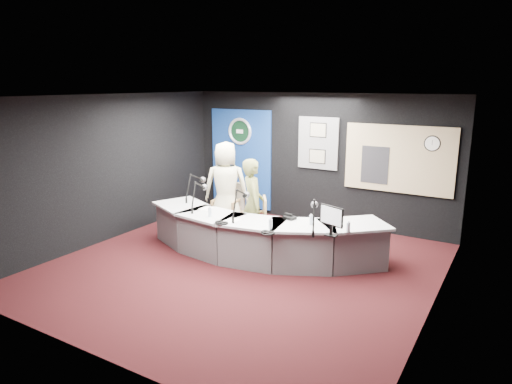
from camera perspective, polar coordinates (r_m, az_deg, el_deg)
The scene contains 33 objects.
ground at distance 7.74m, azimuth -1.77°, elevation -9.32°, with size 6.00×6.00×0.00m, color black.
ceiling at distance 7.14m, azimuth -1.94°, elevation 11.87°, with size 6.00×6.00×0.02m, color silver.
wall_back at distance 9.93m, azimuth 7.51°, elevation 4.10°, with size 6.00×0.02×2.80m, color black.
wall_front at distance 5.14m, azimuth -20.21°, elevation -5.55°, with size 6.00×0.02×2.80m, color black.
wall_left at distance 9.25m, azimuth -17.75°, elevation 2.88°, with size 0.02×6.00×2.80m, color black.
wall_right at distance 6.28m, azimuth 21.94°, elevation -2.30°, with size 0.02×6.00×2.80m, color black.
broadcast_desk at distance 8.07m, azimuth 0.01°, elevation -5.50°, with size 4.50×1.90×0.75m, color #B9BABD, non-canonical shape.
backdrop_panel at distance 10.80m, azimuth -1.89°, elevation 4.17°, with size 1.60×0.05×2.30m, color navy.
agency_seal at distance 10.68m, azimuth -2.03°, elevation 7.58°, with size 0.63×0.63×0.07m, color silver.
seal_center at distance 10.69m, azimuth -2.01°, elevation 7.58°, with size 0.48×0.48×0.01m, color black.
pinboard at distance 9.83m, azimuth 7.78°, elevation 6.07°, with size 0.90×0.04×1.10m, color slate.
framed_photo_upper at distance 9.77m, azimuth 7.76°, elevation 7.68°, with size 0.34×0.02×0.27m, color gray.
framed_photo_lower at distance 9.84m, azimuth 7.65°, elevation 4.43°, with size 0.34×0.02×0.27m, color gray.
booth_window_frame at distance 9.34m, azimuth 17.39°, elevation 3.94°, with size 2.12×0.06×1.32m, color tan.
booth_glow at distance 9.33m, azimuth 17.38°, elevation 3.93°, with size 2.00×0.02×1.20m, color #D5C886.
equipment_rack at distance 9.44m, azimuth 14.64°, elevation 3.30°, with size 0.55×0.02×0.75m, color black.
wall_clock at distance 9.14m, azimuth 21.17°, elevation 5.67°, with size 0.28×0.28×0.01m, color white.
armchair_left at distance 9.50m, azimuth -3.74°, elevation -1.88°, with size 0.55×0.55×0.97m, color #9D7947, non-canonical shape.
armchair_right at distance 8.42m, azimuth -0.41°, elevation -3.78°, with size 0.56×0.56×1.00m, color #9D7947, non-canonical shape.
draped_jacket at distance 9.65m, azimuth -2.82°, elevation -0.80°, with size 0.50×0.10×0.70m, color #6B645A.
person_man at distance 9.39m, azimuth -3.78°, elevation 0.70°, with size 0.90×0.59×1.85m, color beige.
person_woman at distance 8.32m, azimuth -0.41°, elevation -1.54°, with size 0.61×0.40×1.68m, color olive.
computer_monitor at distance 6.92m, azimuth 9.44°, elevation -2.92°, with size 0.43×0.03×0.29m, color black.
desk_phone at distance 7.76m, azimuth 4.25°, elevation -3.22°, with size 0.19×0.15×0.05m, color black.
headphones_near at distance 7.02m, azimuth 1.52°, elevation -5.07°, with size 0.24×0.24×0.04m, color black.
headphones_far at distance 7.52m, azimuth -4.33°, elevation -3.84°, with size 0.22×0.22×0.04m, color black.
paper_stack at distance 8.44m, azimuth -6.21°, elevation -2.04°, with size 0.19×0.27×0.00m, color white.
notepad at distance 7.67m, azimuth -3.06°, elevation -3.58°, with size 0.21×0.31×0.00m, color white.
boom_mic_a at distance 9.05m, azimuth -7.67°, elevation 0.92°, with size 0.18×0.74×0.60m, color black, non-canonical shape.
boom_mic_b at distance 8.35m, azimuth -7.22°, elevation -0.13°, with size 0.29×0.72×0.60m, color black, non-canonical shape.
boom_mic_c at distance 7.73m, azimuth -2.02°, elevation -1.14°, with size 0.23×0.73×0.60m, color black, non-canonical shape.
boom_mic_d at distance 7.12m, azimuth 7.27°, elevation -2.52°, with size 0.36×0.69×0.60m, color black, non-canonical shape.
water_bottles at distance 7.46m, azimuth 2.41°, elevation -3.37°, with size 2.40×0.59×0.18m, color silver, non-canonical shape.
Camera 1 is at (3.84, -6.01, 3.01)m, focal length 32.00 mm.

